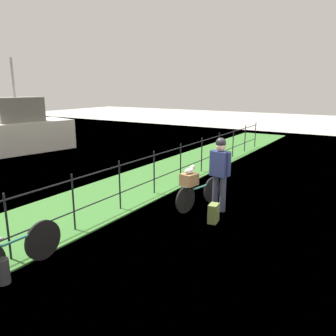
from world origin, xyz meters
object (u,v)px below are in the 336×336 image
Objects in this scene: backpack_on_paving at (214,213)px; bicycle_main at (199,194)px; cyclist_person at (220,168)px; wooden_crate at (189,179)px; terrier_dog at (190,170)px; mooring_bollard at (2,271)px; moored_boat_near at (18,131)px; bicycle_parked at (14,251)px.

bicycle_main is at bearing 38.90° from backpack_on_paving.
cyclist_person reaches higher than backpack_on_paving.
wooden_crate is 1.08× the size of terrier_dog.
mooring_bollard is 11.05m from moored_boat_near.
backpack_on_paving is at bearing -112.60° from terrier_dog.
terrier_dog is at bearing 59.71° from backpack_on_paving.
mooring_bollard is 0.34m from bicycle_parked.
terrier_dog is 0.20× the size of bicycle_parked.
moored_boat_near reaches higher than backpack_on_paving.
bicycle_parked is at bearing -125.29° from moored_boat_near.
mooring_bollard is at bearing 167.48° from bicycle_main.
wooden_crate is 0.97m from backpack_on_paving.
bicycle_parked is 10.80m from moored_boat_near.
wooden_crate is 0.74m from cyclist_person.
backpack_on_paving is 0.09× the size of moored_boat_near.
mooring_bollard is (-3.68, 1.63, -0.01)m from backpack_on_paving.
backpack_on_paving is at bearing -133.40° from bicycle_main.
moored_boat_near is at bearing 67.26° from backpack_on_paving.
moored_boat_near is at bearing 54.71° from bicycle_parked.
mooring_bollard is 0.22× the size of bicycle_parked.
wooden_crate reaches higher than backpack_on_paving.
backpack_on_paving is 1.08× the size of mooring_bollard.
bicycle_main is at bearing -14.69° from bicycle_parked.
bicycle_main reaches higher than backpack_on_paving.
terrier_dog is at bearing 127.27° from cyclist_person.
backpack_on_paving is at bearing -23.91° from mooring_bollard.
cyclist_person is 4.69m from mooring_bollard.
wooden_crate is 0.21× the size of cyclist_person.
wooden_crate is 4.10m from mooring_bollard.
cyclist_person is 0.36× the size of moored_boat_near.
wooden_crate is at bearing -15.03° from bicycle_parked.
wooden_crate is 0.87× the size of backpack_on_paving.
terrier_dog is at bearing -12.64° from mooring_bollard.
cyclist_person is at bearing -18.05° from mooring_bollard.
bicycle_main is 0.56m from wooden_crate.
bicycle_main is 4.60× the size of wooden_crate.
bicycle_parked is at bearing 165.00° from terrier_dog.
bicycle_main is 0.72m from terrier_dog.
bicycle_parked reaches higher than bicycle_main.
bicycle_parked is at bearing 164.97° from wooden_crate.
terrier_dog reaches higher than bicycle_parked.
wooden_crate is at bearing 168.96° from bicycle_main.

